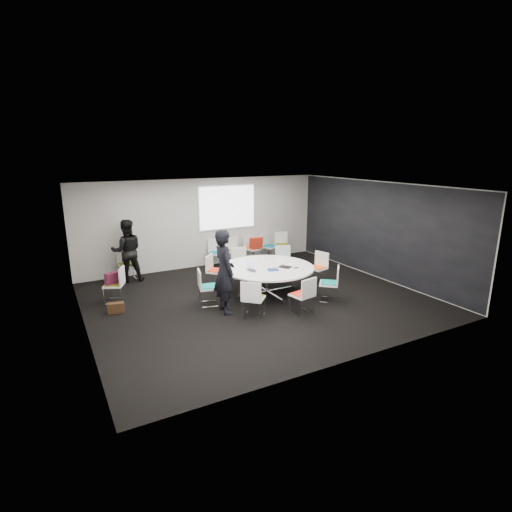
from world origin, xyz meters
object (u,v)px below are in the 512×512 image
chair_spare_left (115,291)px  conference_table (267,273)px  chair_ring_f (253,306)px  chair_back_d (270,251)px  chair_ring_c (241,269)px  laptop (253,270)px  maroon_bag (113,278)px  chair_ring_a (317,274)px  chair_back_a (216,258)px  chair_ring_e (208,294)px  chair_ring_h (329,290)px  person_main (224,272)px  brown_bag (116,308)px  chair_back_e (282,250)px  chair_ring_d (216,277)px  chair_person_back (128,270)px  person_back (127,251)px  chair_ring_g (302,302)px  chair_ring_b (284,267)px  cup (260,262)px  chair_back_b (235,256)px  chair_back_c (253,254)px

chair_spare_left → conference_table: bearing=-84.5°
chair_ring_f → chair_back_d: size_ratio=1.00×
chair_ring_c → laptop: (-0.46, -1.65, 0.47)m
conference_table → maroon_bag: size_ratio=5.99×
chair_ring_a → chair_ring_c: same height
chair_back_a → chair_spare_left: 3.81m
chair_ring_e → chair_ring_h: 2.99m
chair_ring_a → person_main: 3.27m
chair_ring_e → brown_bag: bearing=-91.3°
chair_back_e → chair_ring_d: bearing=50.2°
chair_ring_h → chair_person_back: 5.79m
chair_back_e → laptop: 4.14m
chair_back_a → chair_ring_h: bearing=118.9°
chair_person_back → person_main: 3.92m
conference_table → chair_spare_left: bearing=160.8°
person_main → person_back: size_ratio=1.09×
chair_ring_g → chair_back_e: (2.24, 4.47, 0.00)m
chair_ring_b → chair_back_a: same height
cup → maroon_bag: 3.70m
person_main → chair_ring_a: bearing=-75.3°
chair_person_back → cup: bearing=136.1°
chair_back_b → brown_bag: size_ratio=2.44×
chair_ring_d → chair_back_c: bearing=176.4°
chair_spare_left → chair_person_back: size_ratio=1.00×
chair_ring_c → person_main: 2.68m
chair_ring_a → maroon_bag: size_ratio=2.20×
brown_bag → conference_table: bearing=-8.1°
chair_person_back → maroon_bag: chair_person_back is taller
conference_table → chair_ring_f: bearing=-131.2°
chair_ring_e → cup: size_ratio=9.78×
maroon_bag → chair_back_b: bearing=22.5°
chair_ring_c → person_back: (-2.94, 1.26, 0.62)m
chair_back_e → chair_ring_g: bearing=84.6°
chair_person_back → brown_bag: size_ratio=2.44×
chair_ring_c → brown_bag: chair_ring_c is taller
chair_ring_b → chair_ring_h: bearing=108.6°
chair_ring_g → maroon_bag: 4.61m
chair_ring_d → chair_back_c: size_ratio=1.00×
chair_ring_h → maroon_bag: bearing=104.1°
chair_back_e → cup: 3.50m
chair_ring_d → chair_ring_f: 2.34m
chair_spare_left → chair_person_back: 1.80m
chair_ring_h → cup: 1.96m
chair_ring_a → maroon_bag: (-5.26, 1.21, 0.34)m
chair_back_e → person_main: 5.20m
chair_ring_e → chair_back_a: size_ratio=1.00×
chair_back_b → person_back: (-3.43, -0.17, 0.62)m
chair_ring_e → chair_back_d: same height
chair_back_a → laptop: (-0.30, -3.07, 0.47)m
conference_table → chair_ring_h: chair_ring_h is taller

